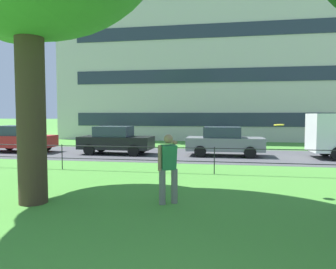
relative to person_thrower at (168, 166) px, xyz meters
name	(u,v)px	position (x,y,z in m)	size (l,w,h in m)	color
street_strip	(217,155)	(1.02, 9.50, -0.92)	(80.00, 6.25, 0.01)	#4C4C51
park_fence	(214,156)	(1.02, 4.15, -0.25)	(36.28, 0.04, 1.00)	black
person_thrower	(168,166)	(0.00, 0.00, 0.00)	(0.47, 0.87, 1.71)	slate
frisbee	(279,125)	(2.82, 1.44, 0.98)	(0.38, 0.38, 0.04)	yellow
car_red_center	(19,139)	(-10.43, 9.17, -0.15)	(4.01, 1.84, 1.54)	red
car_black_far_right	(116,140)	(-4.53, 9.21, -0.15)	(4.04, 1.89, 1.54)	black
car_grey_left	(224,141)	(1.39, 9.42, -0.15)	(4.01, 1.83, 1.54)	slate
apartment_building_background	(204,47)	(-0.67, 25.83, 8.17)	(25.16, 14.90, 18.19)	beige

